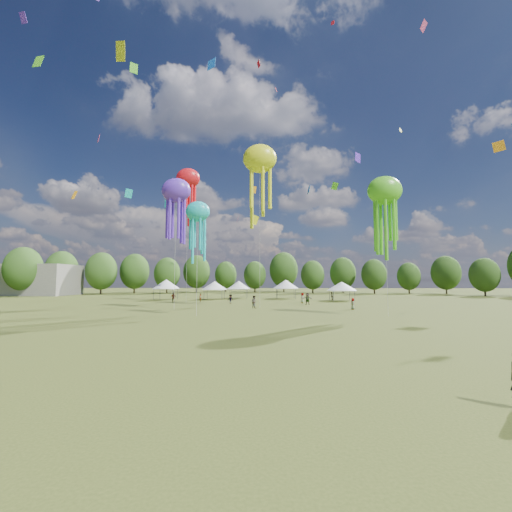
{
  "coord_description": "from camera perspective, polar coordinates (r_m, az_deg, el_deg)",
  "views": [
    {
      "loc": [
        -0.2,
        -12.52,
        3.99
      ],
      "look_at": [
        -1.25,
        15.0,
        6.0
      ],
      "focal_mm": 23.11,
      "sensor_mm": 36.0,
      "label": 1
    }
  ],
  "objects": [
    {
      "name": "festival_tents",
      "position": [
        67.68,
        -1.12,
        -5.03
      ],
      "size": [
        39.98,
        12.54,
        4.12
      ],
      "color": "#47474C",
      "rests_on": "ground"
    },
    {
      "name": "spectator_near",
      "position": [
        46.85,
        -0.35,
        -7.96
      ],
      "size": [
        1.1,
        1.06,
        1.78
      ],
      "primitive_type": "imported",
      "rotation": [
        0.0,
        0.0,
        2.49
      ],
      "color": "gray",
      "rests_on": "ground"
    },
    {
      "name": "show_kites",
      "position": [
        49.33,
        -3.4,
        11.14
      ],
      "size": [
        32.0,
        24.64,
        24.5
      ],
      "color": "#612ECD",
      "rests_on": "ground"
    },
    {
      "name": "ground",
      "position": [
        13.14,
        3.17,
        -21.85
      ],
      "size": [
        300.0,
        300.0,
        0.0
      ],
      "primitive_type": "plane",
      "color": "#384416",
      "rests_on": "ground"
    },
    {
      "name": "spectators_far",
      "position": [
        56.55,
        3.71,
        -7.35
      ],
      "size": [
        30.4,
        21.6,
        1.85
      ],
      "color": "gray",
      "rests_on": "ground"
    },
    {
      "name": "treeline",
      "position": [
        75.17,
        -0.6,
        -2.22
      ],
      "size": [
        201.57,
        95.24,
        13.43
      ],
      "color": "#38281C",
      "rests_on": "ground"
    },
    {
      "name": "small_kites",
      "position": [
        59.67,
        4.12,
        21.6
      ],
      "size": [
        78.65,
        56.48,
        43.64
      ],
      "color": "#612ECD",
      "rests_on": "ground"
    }
  ]
}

